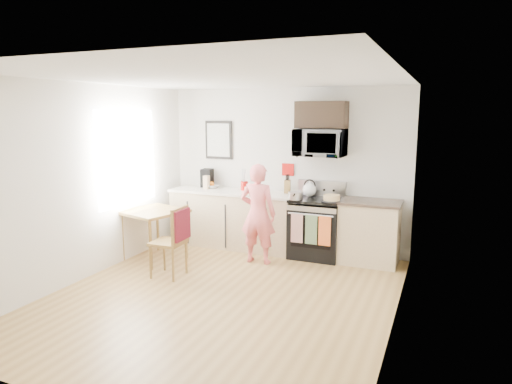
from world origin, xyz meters
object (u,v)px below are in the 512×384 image
at_px(person, 258,214).
at_px(cake, 332,198).
at_px(microwave, 320,143).
at_px(dining_table, 154,216).
at_px(chair, 177,232).
at_px(range, 316,229).

height_order(person, cake, person).
bearing_deg(microwave, person, -135.78).
relative_size(person, cake, 5.03).
bearing_deg(cake, microwave, 133.82).
height_order(dining_table, cake, cake).
height_order(dining_table, chair, chair).
relative_size(microwave, dining_table, 0.86).
relative_size(range, chair, 1.19).
distance_m(range, dining_table, 2.49).
bearing_deg(chair, dining_table, 142.24).
bearing_deg(dining_table, person, 17.76).
bearing_deg(person, microwave, -138.29).
height_order(microwave, person, microwave).
bearing_deg(range, cake, -32.95).
relative_size(range, dining_table, 1.32).
bearing_deg(chair, person, 50.50).
relative_size(microwave, cake, 2.57).
bearing_deg(chair, microwave, 46.67).
relative_size(dining_table, cake, 2.98).
height_order(person, chair, person).
bearing_deg(person, chair, 50.30).
xyz_separation_m(range, chair, (-1.49, -1.61, 0.19)).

